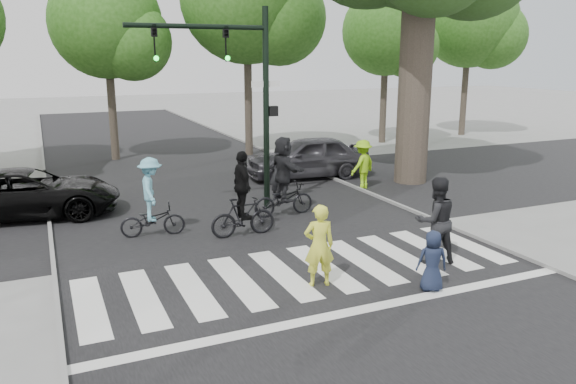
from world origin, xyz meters
The scene contains 21 objects.
ground centered at (0.00, 0.00, 0.00)m, with size 120.00×120.00×0.00m, color gray.
road_stem centered at (0.00, 5.00, 0.01)m, with size 10.00×70.00×0.01m, color black.
road_cross centered at (0.00, 8.00, 0.01)m, with size 70.00×10.00×0.01m, color black.
curb_left centered at (-5.05, 5.00, 0.05)m, with size 0.10×70.00×0.10m, color gray.
curb_right centered at (5.05, 5.00, 0.05)m, with size 0.10×70.00×0.10m, color gray.
crosswalk centered at (0.00, 0.66, 0.01)m, with size 10.00×3.85×0.01m.
traffic_signal centered at (0.35, 6.20, 3.90)m, with size 4.45×0.29×6.00m.
bg_tree_2 centered at (-1.76, 16.62, 5.78)m, with size 5.04×4.80×8.40m.
bg_tree_3 centered at (4.31, 15.27, 6.94)m, with size 6.30×6.00×10.20m.
bg_tree_4 centered at (12.23, 16.12, 5.64)m, with size 4.83×4.60×8.15m.
bg_tree_5 centered at (18.27, 16.69, 6.36)m, with size 5.67×5.40×9.30m.
pedestrian_woman centered at (-0.06, 0.16, 0.87)m, with size 0.63×0.41×1.73m, color yellow.
pedestrian_child centered at (1.90, -0.98, 0.63)m, with size 0.61×0.40×1.25m, color #1A233A.
pedestrian_adult centered at (2.94, 0.27, 1.00)m, with size 0.98×0.76×2.01m, color black.
cyclist_left centered at (-2.56, 4.84, 0.91)m, with size 1.72×1.15×2.10m.
cyclist_mid centered at (-0.40, 3.87, 0.93)m, with size 1.74×1.06×2.26m.
cyclist_right centered at (1.34, 5.23, 1.05)m, with size 1.88×1.75×2.36m.
car_suv centered at (-5.55, 8.13, 0.71)m, with size 2.37×5.14×1.43m, color black.
car_grey centered at (4.30, 9.75, 0.81)m, with size 1.91×4.76×1.62m, color #353439.
bystander_hivis centered at (5.26, 7.25, 0.88)m, with size 1.13×0.65×1.75m, color #8BCE15.
bystander_dark centered at (1.95, 7.08, 0.85)m, with size 0.62×0.40×1.69m, color black.
Camera 1 is at (-5.02, -9.47, 4.63)m, focal length 35.00 mm.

